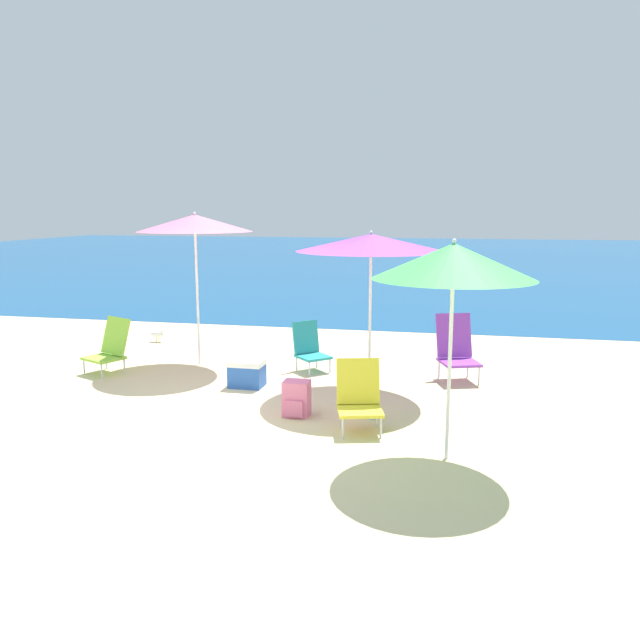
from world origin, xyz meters
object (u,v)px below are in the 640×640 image
cooler_box (247,373)px  beach_chair_teal (309,347)px  backpack_pink (297,399)px  water_bottle (372,410)px  beach_umbrella_green (454,262)px  seagull (158,334)px  beach_chair_purple (456,348)px  beach_chair_yellow (359,395)px  beach_umbrella_purple (371,243)px  beach_umbrella_pink (195,223)px  beach_chair_lime (110,346)px

cooler_box → beach_chair_teal: bearing=58.8°
cooler_box → backpack_pink: bearing=-47.5°
water_bottle → beach_umbrella_green: bearing=-49.3°
seagull → beach_chair_purple: bearing=-15.3°
beach_chair_yellow → beach_chair_teal: 2.61m
beach_chair_purple → backpack_pink: 2.72m
water_bottle → cooler_box: (-1.82, 0.97, 0.08)m
beach_chair_yellow → seagull: 5.65m
water_bottle → seagull: water_bottle is taller
beach_umbrella_purple → beach_umbrella_pink: size_ratio=0.90×
cooler_box → beach_umbrella_pink: bearing=137.2°
beach_umbrella_purple → beach_chair_teal: bearing=139.4°
beach_chair_lime → beach_chair_yellow: size_ratio=1.05×
beach_chair_lime → cooler_box: size_ratio=1.73×
beach_chair_lime → seagull: bearing=122.9°
beach_umbrella_purple → beach_chair_purple: beach_umbrella_purple is taller
beach_umbrella_pink → beach_chair_teal: 2.52m
beach_chair_teal → backpack_pink: size_ratio=1.74×
beach_chair_yellow → water_bottle: 0.46m
beach_umbrella_green → cooler_box: bearing=143.8°
beach_umbrella_pink → backpack_pink: (2.08, -2.08, -1.96)m
water_bottle → beach_chair_yellow: bearing=-105.2°
beach_chair_lime → backpack_pink: 3.44m
cooler_box → water_bottle: bearing=-27.9°
beach_umbrella_purple → beach_chair_yellow: bearing=-86.8°
beach_umbrella_green → backpack_pink: beach_umbrella_green is taller
beach_umbrella_pink → water_bottle: bearing=-34.3°
beach_umbrella_purple → water_bottle: 2.17m
beach_umbrella_green → beach_chair_teal: size_ratio=2.91×
beach_chair_teal → cooler_box: beach_chair_teal is taller
beach_chair_purple → beach_chair_teal: bearing=159.0°
cooler_box → seagull: cooler_box is taller
cooler_box → seagull: 3.48m
beach_umbrella_purple → backpack_pink: beach_umbrella_purple is taller
beach_umbrella_purple → seagull: size_ratio=7.82×
beach_umbrella_green → cooler_box: size_ratio=4.56×
backpack_pink → cooler_box: (-0.96, 1.04, -0.02)m
beach_chair_purple → backpack_pink: beach_chair_purple is taller
cooler_box → beach_chair_purple: bearing=19.4°
beach_chair_purple → water_bottle: size_ratio=3.40×
beach_umbrella_purple → beach_umbrella_green: (1.04, -2.13, -0.05)m
beach_umbrella_green → cooler_box: (-2.68, 1.96, -1.72)m
beach_chair_teal → seagull: size_ratio=2.70×
beach_umbrella_green → seagull: beach_umbrella_green is taller
beach_umbrella_purple → beach_chair_yellow: beach_umbrella_purple is taller
beach_chair_purple → water_bottle: beach_chair_purple is taller
beach_chair_yellow → beach_umbrella_purple: bearing=78.4°
beach_chair_purple → cooler_box: bearing=-179.9°
beach_chair_yellow → beach_chair_lime: bearing=142.7°
beach_chair_yellow → beach_chair_purple: bearing=50.9°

